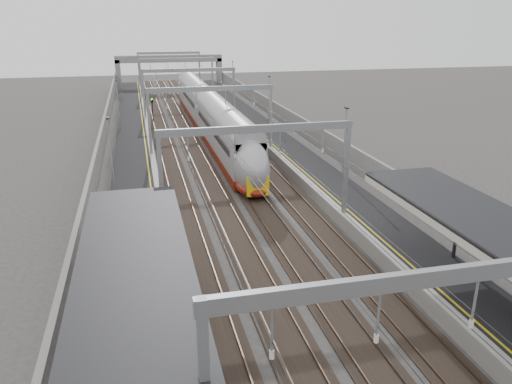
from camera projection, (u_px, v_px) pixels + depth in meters
platform_left at (135, 152)px, 53.53m from camera, size 4.00×120.00×1.00m
platform_right at (278, 144)px, 57.07m from camera, size 4.00×120.00×1.00m
tracks at (209, 152)px, 55.45m from camera, size 11.40×140.00×0.20m
overhead_line at (199, 89)px, 59.53m from camera, size 13.00×140.00×6.60m
canopy_left at (136, 369)px, 13.44m from camera, size 4.40×30.00×4.24m
overbridge at (169, 63)px, 104.23m from camera, size 22.00×2.20×6.90m
wall_left at (103, 144)px, 52.46m from camera, size 0.30×120.00×3.20m
wall_right at (305, 133)px, 57.42m from camera, size 0.30×120.00×3.20m
train at (211, 119)px, 61.97m from camera, size 2.89×52.71×4.57m
signal_green at (152, 105)px, 71.17m from camera, size 0.32×0.32×3.48m
signal_red_near at (205, 97)px, 78.37m from camera, size 0.32×0.32×3.48m
signal_red_far at (214, 93)px, 83.06m from camera, size 0.32×0.32×3.48m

